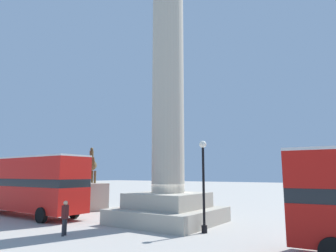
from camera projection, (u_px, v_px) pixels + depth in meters
The scene contains 6 objects.
ground_plane at pixel (168, 223), 19.35m from camera, with size 200.00×200.00×0.00m, color #ADA89E.
monument_column at pixel (168, 109), 20.55m from camera, with size 6.11×6.11×21.30m.
bus_a at pixel (29, 183), 23.00m from camera, with size 11.30×3.02×4.44m.
equestrian_statue at pixel (90, 193), 27.05m from camera, with size 4.50×4.14×5.57m.
street_lamp at pixel (203, 181), 16.55m from camera, with size 0.40×0.40×5.01m.
pedestrian_near_lamp at pixel (65, 216), 15.56m from camera, with size 0.38×0.50×1.76m.
Camera 1 is at (11.27, -16.65, 3.14)m, focal length 32.00 mm.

